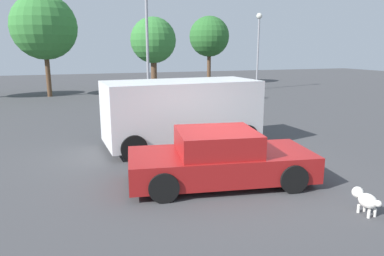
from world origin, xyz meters
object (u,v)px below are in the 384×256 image
(pedestrian, at_px, (136,98))
(light_post_near, at_px, (147,24))
(sedan_foreground, at_px, (220,159))
(dog, at_px, (365,199))
(light_post_mid, at_px, (258,37))
(van_white, at_px, (182,111))

(pedestrian, xyz_separation_m, light_post_near, (1.16, 2.69, 3.27))
(sedan_foreground, bearing_deg, light_post_near, 95.62)
(pedestrian, distance_m, light_post_near, 4.40)
(dog, distance_m, light_post_mid, 21.91)
(dog, relative_size, light_post_near, 0.11)
(sedan_foreground, distance_m, pedestrian, 7.93)
(sedan_foreground, height_order, light_post_mid, light_post_mid)
(light_post_near, bearing_deg, light_post_mid, 33.56)
(van_white, relative_size, light_post_near, 0.77)
(sedan_foreground, relative_size, pedestrian, 2.58)
(pedestrian, height_order, light_post_near, light_post_near)
(dog, height_order, light_post_mid, light_post_mid)
(light_post_mid, bearing_deg, sedan_foreground, -122.03)
(sedan_foreground, relative_size, dog, 6.68)
(light_post_mid, bearing_deg, pedestrian, -140.17)
(van_white, height_order, light_post_near, light_post_near)
(van_white, bearing_deg, pedestrian, 95.15)
(van_white, relative_size, light_post_mid, 0.85)
(pedestrian, bearing_deg, light_post_mid, 90.43)
(dog, relative_size, light_post_mid, 0.12)
(sedan_foreground, bearing_deg, van_white, 96.59)
(light_post_mid, bearing_deg, light_post_near, -146.44)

